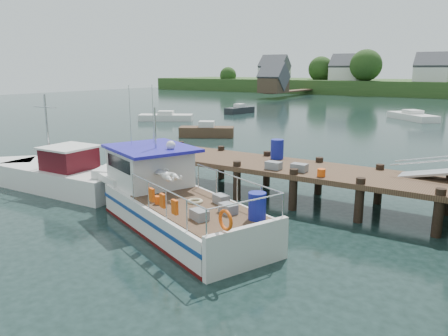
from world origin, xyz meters
The scene contains 8 objects.
ground_plane centered at (0.00, 0.00, 0.00)m, with size 160.00×160.00×0.00m, color black.
dock centered at (6.51, 0.01, 2.24)m, with size 16.60×3.00×4.78m.
lobster_boat centered at (-1.24, -4.87, 0.85)m, with size 9.51×5.72×4.71m.
work_boat centered at (-8.11, -4.27, 0.66)m, with size 7.95×2.70×4.18m.
moored_rowboat centered at (-11.42, 11.89, 0.46)m, with size 4.41×3.37×1.24m.
moored_a centered at (-21.36, 18.54, 0.38)m, with size 5.66×4.47×1.01m.
moored_d centered at (-0.09, 33.28, 0.39)m, with size 5.87×5.86×1.05m.
moored_e centered at (-18.98, 29.35, 0.42)m, with size 2.02×4.29×1.14m.
Camera 1 is at (8.53, -16.03, 5.26)m, focal length 35.00 mm.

